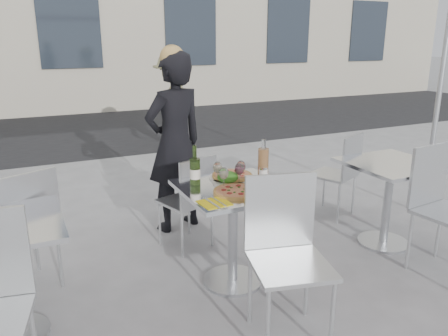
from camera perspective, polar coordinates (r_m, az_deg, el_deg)
name	(u,v)px	position (r m, az deg, el deg)	size (l,w,h in m)	color
ground	(233,281)	(3.39, 1.12, -14.60)	(80.00, 80.00, 0.00)	slate
street_asphalt	(91,129)	(9.35, -16.99, 4.94)	(24.00, 5.00, 0.00)	black
main_table	(233,215)	(3.14, 1.18, -6.14)	(0.72, 0.72, 0.75)	#B7BABF
side_table_left	(0,258)	(2.87, -27.23, -10.40)	(0.72, 0.72, 0.75)	#B7BABF
side_table_right	(389,186)	(4.01, 20.77, -2.22)	(0.72, 0.72, 0.75)	#B7BABF
chair_far	(191,195)	(3.68, -4.30, -3.56)	(0.48, 0.48, 0.83)	silver
chair_near	(285,243)	(2.67, 8.01, -9.72)	(0.54, 0.55, 0.98)	silver
side_chair_lfar	(24,222)	(3.31, -24.62, -6.48)	(0.55, 0.56, 0.92)	silver
side_chair_rfar	(341,169)	(4.50, 15.06, -0.08)	(0.52, 0.53, 0.87)	silver
side_chair_rnear	(441,199)	(3.72, 26.43, -3.62)	(0.49, 0.50, 0.98)	silver
woman_diner	(175,143)	(4.05, -6.42, 3.21)	(0.60, 0.40, 1.66)	black
pedestrian_b	(172,103)	(7.15, -6.78, 8.44)	(0.99, 0.57, 1.54)	#9B9564
pizza_near	(237,191)	(2.95, 1.68, -3.06)	(0.32, 0.32, 0.02)	tan
pizza_far	(232,176)	(3.26, 1.06, -1.06)	(0.34, 0.34, 0.03)	white
salad_plate	(228,178)	(3.14, 0.51, -1.36)	(0.22, 0.22, 0.09)	white
wine_bottle	(195,170)	(3.07, -3.81, -0.31)	(0.08, 0.08, 0.29)	#3B5821
carafe	(263,162)	(3.28, 5.15, 0.81)	(0.08, 0.08, 0.29)	tan
sugar_shaker	(263,174)	(3.19, 5.13, -0.81)	(0.06, 0.06, 0.11)	white
wineglass_white_a	(224,174)	(3.00, -0.03, -0.79)	(0.07, 0.07, 0.16)	white
wineglass_white_b	(218,168)	(3.13, -0.83, -0.02)	(0.07, 0.07, 0.16)	white
wineglass_red_a	(239,170)	(3.09, 2.01, -0.24)	(0.07, 0.07, 0.16)	white
wineglass_red_b	(241,167)	(3.16, 2.23, 0.13)	(0.07, 0.07, 0.16)	white
napkin_left	(214,203)	(2.77, -1.28, -4.54)	(0.19, 0.20, 0.01)	yellow
napkin_right	(280,189)	(3.05, 7.27, -2.72)	(0.23, 0.23, 0.01)	yellow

